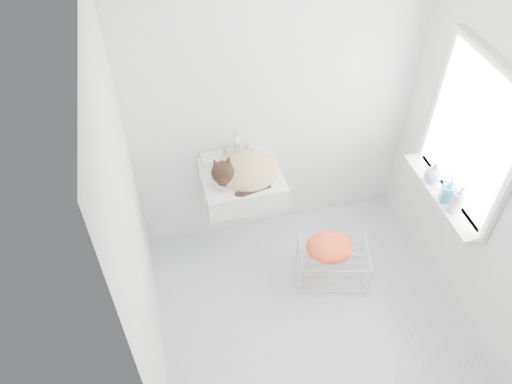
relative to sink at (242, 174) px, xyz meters
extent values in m
cube|color=silver|center=(0.33, -0.74, -0.85)|extent=(2.20, 2.00, 0.02)
cube|color=white|center=(0.33, 0.26, 0.40)|extent=(2.20, 0.02, 2.50)
cube|color=white|center=(1.43, -0.74, 0.40)|extent=(0.02, 2.00, 2.50)
cube|color=white|center=(-0.77, -0.74, 0.40)|extent=(0.02, 2.00, 2.50)
cube|color=white|center=(1.41, -0.54, 0.50)|extent=(0.01, 0.80, 1.00)
cube|color=white|center=(1.40, -0.54, 0.50)|extent=(0.04, 0.90, 1.10)
cube|color=white|center=(1.34, -0.54, -0.02)|extent=(0.16, 0.88, 0.04)
cube|color=white|center=(0.00, 0.00, 0.00)|extent=(0.59, 0.51, 0.23)
ellipsoid|color=tan|center=(0.03, -0.01, 0.03)|extent=(0.48, 0.42, 0.24)
sphere|color=black|center=(-0.15, -0.08, 0.14)|extent=(0.18, 0.18, 0.17)
torus|color=red|center=(-0.13, -0.09, 0.09)|extent=(0.16, 0.15, 0.07)
cube|color=silver|center=(0.62, -0.46, -0.70)|extent=(0.60, 0.48, 0.32)
ellipsoid|color=orange|center=(0.56, -0.48, -0.50)|extent=(0.42, 0.34, 0.15)
imported|color=white|center=(1.33, -0.72, 0.00)|extent=(0.10, 0.10, 0.19)
imported|color=teal|center=(1.33, -0.61, 0.00)|extent=(0.12, 0.12, 0.19)
imported|color=#B0C1DD|center=(1.33, -0.40, 0.00)|extent=(0.16, 0.16, 0.16)
camera|label=1|loc=(-0.56, -2.68, 2.54)|focal=35.54mm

